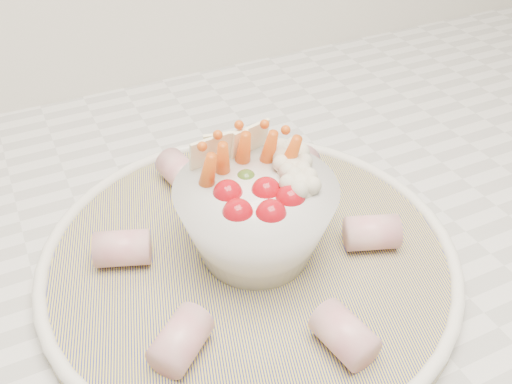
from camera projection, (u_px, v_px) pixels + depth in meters
name	position (u px, v px, depth m)	size (l,w,h in m)	color
serving_platter	(249.00, 256.00, 0.52)	(0.46, 0.46, 0.02)	navy
veggie_bowl	(257.00, 214.00, 0.50)	(0.14, 0.14, 0.11)	silver
cured_meat_rolls	(249.00, 240.00, 0.51)	(0.27, 0.30, 0.03)	#C15869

